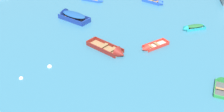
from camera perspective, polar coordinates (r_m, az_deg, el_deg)
rowboat_red_near_right at (r=28.65m, az=7.84°, el=1.79°), size 3.26×2.72×0.95m
rowboat_blue_center at (r=40.36m, az=-3.14°, el=11.46°), size 3.54×2.20×0.97m
rowboat_turquoise_far_right at (r=33.48m, az=16.20°, el=5.70°), size 2.95×1.65×0.82m
rowboat_deep_blue_near_left at (r=35.26m, az=-8.78°, el=8.37°), size 4.70×3.95×1.53m
rowboat_green_midfield_left at (r=25.34m, az=21.80°, el=-5.26°), size 1.83×2.91×0.92m
rowboat_maroon_back_row_center at (r=27.64m, az=0.36°, el=0.99°), size 4.41×3.94×1.30m
rowboat_blue_cluster_inner at (r=39.96m, az=9.30°, el=10.93°), size 3.26×2.76×0.96m
mooring_buoy_near_foreground at (r=25.55m, az=-18.36°, el=-4.46°), size 0.38×0.38×0.38m
mooring_buoy_between_boats_left at (r=26.37m, az=-12.85°, el=-2.20°), size 0.44×0.44×0.44m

